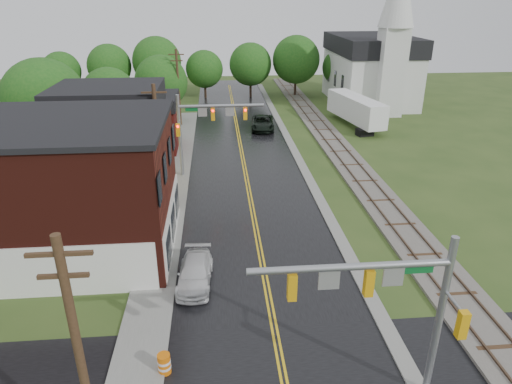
{
  "coord_description": "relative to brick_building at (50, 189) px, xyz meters",
  "views": [
    {
      "loc": [
        -2.43,
        -11.03,
        14.86
      ],
      "look_at": [
        -0.14,
        14.89,
        3.5
      ],
      "focal_mm": 32.0,
      "sensor_mm": 36.0,
      "label": 1
    }
  ],
  "objects": [
    {
      "name": "traffic_signal_far",
      "position": [
        9.01,
        12.0,
        0.82
      ],
      "size": [
        7.34,
        0.43,
        7.2
      ],
      "color": "gray",
      "rests_on": "ground"
    },
    {
      "name": "utility_pole_a",
      "position": [
        5.68,
        -15.0,
        0.57
      ],
      "size": [
        1.8,
        0.28,
        9.0
      ],
      "color": "#382616",
      "rests_on": "ground"
    },
    {
      "name": "curb_right",
      "position": [
        17.88,
        20.0,
        -4.15
      ],
      "size": [
        0.8,
        70.0,
        0.12
      ],
      "primitive_type": "cube",
      "color": "gray",
      "rests_on": "ground"
    },
    {
      "name": "construction_barrel",
      "position": [
        7.48,
        -11.0,
        -3.67
      ],
      "size": [
        0.69,
        0.69,
        0.97
      ],
      "primitive_type": "cylinder",
      "rotation": [
        0.0,
        0.0,
        0.34
      ],
      "color": "#DB6509",
      "rests_on": "ground"
    },
    {
      "name": "tree_left_b",
      "position": [
        -5.36,
        16.9,
        1.57
      ],
      "size": [
        7.6,
        7.6,
        9.69
      ],
      "color": "black",
      "rests_on": "ground"
    },
    {
      "name": "church",
      "position": [
        32.48,
        38.74,
        1.68
      ],
      "size": [
        10.4,
        18.4,
        20.0
      ],
      "color": "silver",
      "rests_on": "ground"
    },
    {
      "name": "utility_pole_c",
      "position": [
        5.68,
        29.0,
        0.57
      ],
      "size": [
        1.8,
        0.28,
        9.0
      ],
      "color": "#382616",
      "rests_on": "ground"
    },
    {
      "name": "main_road",
      "position": [
        12.48,
        15.0,
        -4.15
      ],
      "size": [
        10.0,
        90.0,
        0.02
      ],
      "primitive_type": "cube",
      "color": "black",
      "rests_on": "ground"
    },
    {
      "name": "pickup_white",
      "position": [
        8.57,
        -4.48,
        -3.5
      ],
      "size": [
        2.09,
        4.56,
        1.29
      ],
      "primitive_type": "imported",
      "rotation": [
        0.0,
        0.0,
        -0.06
      ],
      "color": "silver",
      "rests_on": "ground"
    },
    {
      "name": "darkred_building",
      "position": [
        2.48,
        20.0,
        -1.95
      ],
      "size": [
        7.0,
        6.0,
        4.4
      ],
      "primitive_type": "cube",
      "color": "#3F0F0C",
      "rests_on": "ground"
    },
    {
      "name": "tree_left_e",
      "position": [
        3.64,
        30.9,
        0.66
      ],
      "size": [
        6.4,
        6.4,
        8.16
      ],
      "color": "black",
      "rests_on": "ground"
    },
    {
      "name": "utility_pole_b",
      "position": [
        5.68,
        7.0,
        0.57
      ],
      "size": [
        1.8,
        0.28,
        9.0
      ],
      "color": "#382616",
      "rests_on": "ground"
    },
    {
      "name": "suv_dark",
      "position": [
        15.48,
        26.37,
        -3.37
      ],
      "size": [
        3.11,
        5.86,
        1.57
      ],
      "primitive_type": "imported",
      "rotation": [
        0.0,
        0.0,
        -0.09
      ],
      "color": "black",
      "rests_on": "ground"
    },
    {
      "name": "sidewalk_left",
      "position": [
        6.28,
        10.0,
        -4.15
      ],
      "size": [
        2.4,
        50.0,
        0.12
      ],
      "primitive_type": "cube",
      "color": "gray",
      "rests_on": "ground"
    },
    {
      "name": "traffic_signal_near",
      "position": [
        15.96,
        -13.0,
        0.82
      ],
      "size": [
        7.34,
        0.3,
        7.2
      ],
      "color": "gray",
      "rests_on": "ground"
    },
    {
      "name": "tree_left_c",
      "position": [
        -1.36,
        24.9,
        0.36
      ],
      "size": [
        6.0,
        6.0,
        7.65
      ],
      "color": "black",
      "rests_on": "ground"
    },
    {
      "name": "semi_trailer",
      "position": [
        26.78,
        26.85,
        -2.02
      ],
      "size": [
        4.45,
        11.24,
        3.55
      ],
      "color": "black",
      "rests_on": "ground"
    },
    {
      "name": "railroad",
      "position": [
        22.48,
        20.0,
        -4.05
      ],
      "size": [
        3.2,
        80.0,
        0.3
      ],
      "color": "#59544C",
      "rests_on": "ground"
    },
    {
      "name": "brick_building",
      "position": [
        0.0,
        0.0,
        0.0
      ],
      "size": [
        14.3,
        10.3,
        8.3
      ],
      "color": "#44150E",
      "rests_on": "ground"
    },
    {
      "name": "yellow_house",
      "position": [
        1.48,
        11.0,
        -0.95
      ],
      "size": [
        8.0,
        7.0,
        6.4
      ],
      "primitive_type": "cube",
      "color": "tan",
      "rests_on": "ground"
    }
  ]
}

